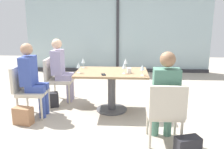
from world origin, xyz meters
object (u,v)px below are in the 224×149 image
at_px(wine_glass_4, 124,66).
at_px(handbag_0, 187,148).
at_px(wine_glass_2, 142,68).
at_px(handbag_2, 23,116).
at_px(wine_glass_3, 78,65).
at_px(coffee_cup, 129,71).
at_px(person_side_end, 32,76).
at_px(chair_front_right, 166,110).
at_px(chair_side_end, 27,88).
at_px(person_front_right, 165,93).
at_px(dining_table_main, 112,82).
at_px(person_far_left, 61,67).
at_px(chair_far_left, 56,77).
at_px(handbag_1, 50,100).
at_px(cell_phone_on_table, 103,75).
at_px(wine_glass_0, 83,61).
at_px(wine_glass_1, 126,61).

relative_size(wine_glass_4, handbag_0, 0.62).
bearing_deg(wine_glass_2, handbag_2, -167.97).
distance_m(wine_glass_3, coffee_cup, 0.88).
relative_size(person_side_end, wine_glass_2, 6.81).
bearing_deg(handbag_0, person_side_end, 134.99).
xyz_separation_m(chair_front_right, chair_side_end, (-2.20, 0.88, 0.00)).
xyz_separation_m(person_front_right, handbag_0, (0.23, -0.41, -0.56)).
bearing_deg(wine_glass_3, coffee_cup, 2.58).
distance_m(dining_table_main, chair_front_right, 1.43).
bearing_deg(coffee_cup, wine_glass_4, -154.85).
xyz_separation_m(person_far_left, wine_glass_4, (1.26, -0.62, 0.16)).
relative_size(chair_side_end, person_front_right, 0.69).
bearing_deg(chair_far_left, handbag_1, -93.61).
height_order(chair_front_right, cell_phone_on_table, chair_front_right).
bearing_deg(person_side_end, coffee_cup, 7.33).
height_order(dining_table_main, handbag_1, dining_table_main).
bearing_deg(dining_table_main, wine_glass_4, -33.88).
relative_size(wine_glass_0, handbag_1, 0.62).
relative_size(chair_far_left, chair_side_end, 1.00).
height_order(chair_side_end, cell_phone_on_table, chair_side_end).
xyz_separation_m(person_side_end, wine_glass_3, (0.76, 0.17, 0.16)).
bearing_deg(handbag_1, chair_front_right, -56.04).
xyz_separation_m(chair_side_end, person_side_end, (0.11, 0.00, 0.20)).
distance_m(person_side_end, coffee_cup, 1.65).
distance_m(person_side_end, wine_glass_2, 1.85).
relative_size(chair_far_left, wine_glass_3, 4.70).
relative_size(wine_glass_0, wine_glass_4, 1.00).
height_order(coffee_cup, handbag_1, coffee_cup).
height_order(person_side_end, coffee_cup, person_side_end).
bearing_deg(handbag_0, cell_phone_on_table, 114.20).
bearing_deg(wine_glass_4, chair_front_right, -62.28).
distance_m(coffee_cup, handbag_0, 1.69).
relative_size(chair_far_left, person_far_left, 0.69).
height_order(wine_glass_0, wine_glass_4, same).
bearing_deg(handbag_2, chair_side_end, 110.78).
distance_m(chair_side_end, wine_glass_4, 1.70).
bearing_deg(wine_glass_4, person_front_right, -59.62).
bearing_deg(wine_glass_1, handbag_0, -67.12).
distance_m(person_far_left, wine_glass_0, 0.53).
distance_m(person_far_left, handbag_1, 0.69).
xyz_separation_m(chair_side_end, handbag_2, (0.05, -0.35, -0.36)).
bearing_deg(person_side_end, wine_glass_2, 1.56).
distance_m(wine_glass_0, wine_glass_1, 0.81).
relative_size(person_far_left, handbag_2, 4.20).
relative_size(wine_glass_0, coffee_cup, 2.06).
bearing_deg(dining_table_main, chair_far_left, 157.73).
height_order(dining_table_main, coffee_cup, coffee_cup).
relative_size(wine_glass_2, cell_phone_on_table, 1.28).
bearing_deg(cell_phone_on_table, chair_far_left, 133.19).
xyz_separation_m(person_side_end, cell_phone_on_table, (1.20, 0.06, 0.03)).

